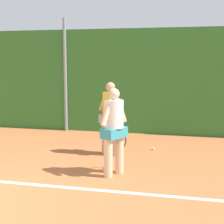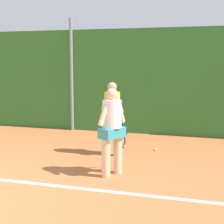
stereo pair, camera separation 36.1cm
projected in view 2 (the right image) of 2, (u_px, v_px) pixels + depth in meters
hedge_fence_backdrop at (74, 81)px, 10.58m from camera, size 18.78×0.25×3.07m
fence_post_center at (72, 75)px, 10.39m from camera, size 0.10×0.10×3.40m
player_foreground_near at (112, 127)px, 6.30m from camera, size 0.48×0.71×1.64m
player_midcourt at (112, 114)px, 7.71m from camera, size 0.72×0.49×1.66m
tennis_ball_2 at (156, 149)px, 8.16m from camera, size 0.07×0.07×0.07m
tennis_ball_4 at (124, 147)px, 8.43m from camera, size 0.07×0.07×0.07m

